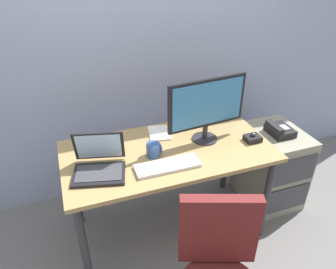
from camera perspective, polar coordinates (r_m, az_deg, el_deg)
ground_plane at (r=2.67m, az=0.00°, el=-16.23°), size 8.00×8.00×0.00m
back_wall at (r=2.55m, az=-5.67°, el=18.28°), size 6.00×0.10×2.80m
desk at (r=2.22m, az=0.00°, el=-4.56°), size 1.42×0.72×0.75m
file_cabinet at (r=2.85m, az=17.91°, el=-5.46°), size 0.42×0.53×0.67m
desk_phone at (r=2.64m, az=19.25°, el=0.74°), size 0.17×0.20×0.09m
monitor_main at (r=2.17m, az=6.97°, el=5.03°), size 0.57×0.18×0.46m
keyboard at (r=2.00m, az=-0.08°, el=-5.57°), size 0.41×0.14×0.03m
laptop at (r=2.00m, az=-12.21°, el=-5.09°), size 0.37×0.34×0.24m
trackball_mouse at (r=2.33m, az=14.88°, el=-0.61°), size 0.11×0.09×0.07m
coffee_mug at (r=2.09m, az=-2.60°, el=-2.72°), size 0.10×0.09×0.09m
paper_notepad at (r=2.35m, az=-1.60°, el=0.28°), size 0.18×0.23×0.01m
cell_phone at (r=2.29m, az=-12.55°, el=-1.37°), size 0.10×0.15×0.01m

